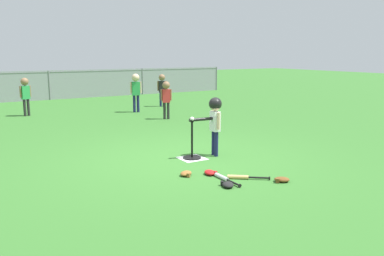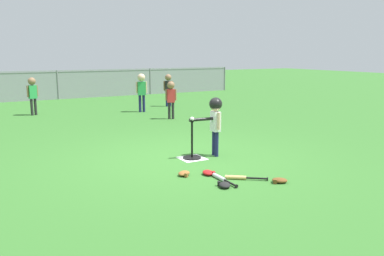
{
  "view_description": "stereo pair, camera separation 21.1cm",
  "coord_description": "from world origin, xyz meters",
  "px_view_note": "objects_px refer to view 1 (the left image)",
  "views": [
    {
      "loc": [
        -3.38,
        -5.9,
        1.85
      ],
      "look_at": [
        0.18,
        -0.03,
        0.55
      ],
      "focal_mm": 37.42,
      "sensor_mm": 36.0,
      "label": 1
    },
    {
      "loc": [
        -3.19,
        -6.01,
        1.85
      ],
      "look_at": [
        0.18,
        -0.03,
        0.55
      ],
      "focal_mm": 37.42,
      "sensor_mm": 36.0,
      "label": 2
    }
  ],
  "objects_px": {
    "glove_near_bats": "(228,185)",
    "glove_outfield_drop": "(210,172)",
    "fielder_deep_center": "(166,95)",
    "fielder_near_left": "(162,86)",
    "glove_by_plate": "(282,180)",
    "fielder_deep_left": "(25,91)",
    "baseball_on_tee": "(192,119)",
    "spare_bat_wood": "(242,177)",
    "glove_tossed_aside": "(186,173)",
    "batter_child": "(215,114)",
    "batting_tee": "(192,153)",
    "fielder_deep_right": "(136,88)",
    "spare_bat_silver": "(224,178)"
  },
  "relations": [
    {
      "from": "glove_near_bats",
      "to": "glove_outfield_drop",
      "type": "height_order",
      "value": "same"
    },
    {
      "from": "fielder_deep_center",
      "to": "fielder_near_left",
      "type": "xyz_separation_m",
      "value": [
        1.12,
        2.46,
        0.03
      ]
    },
    {
      "from": "fielder_near_left",
      "to": "glove_by_plate",
      "type": "distance_m",
      "value": 8.59
    },
    {
      "from": "fielder_deep_center",
      "to": "fielder_deep_left",
      "type": "xyz_separation_m",
      "value": [
        -3.26,
        2.65,
        0.04
      ]
    },
    {
      "from": "baseball_on_tee",
      "to": "fielder_near_left",
      "type": "distance_m",
      "value": 7.01
    },
    {
      "from": "spare_bat_wood",
      "to": "glove_outfield_drop",
      "type": "relative_size",
      "value": 2.1
    },
    {
      "from": "glove_near_bats",
      "to": "glove_tossed_aside",
      "type": "distance_m",
      "value": 0.79
    },
    {
      "from": "batter_child",
      "to": "spare_bat_wood",
      "type": "relative_size",
      "value": 2.01
    },
    {
      "from": "spare_bat_wood",
      "to": "batting_tee",
      "type": "bearing_deg",
      "value": 91.29
    },
    {
      "from": "glove_by_plate",
      "to": "fielder_near_left",
      "type": "bearing_deg",
      "value": 74.6
    },
    {
      "from": "fielder_deep_right",
      "to": "glove_outfield_drop",
      "type": "height_order",
      "value": "fielder_deep_right"
    },
    {
      "from": "fielder_near_left",
      "to": "fielder_deep_left",
      "type": "distance_m",
      "value": 4.39
    },
    {
      "from": "glove_tossed_aside",
      "to": "glove_near_bats",
      "type": "bearing_deg",
      "value": -72.8
    },
    {
      "from": "fielder_deep_center",
      "to": "glove_outfield_drop",
      "type": "bearing_deg",
      "value": -110.4
    },
    {
      "from": "spare_bat_silver",
      "to": "glove_near_bats",
      "type": "bearing_deg",
      "value": -116.32
    },
    {
      "from": "glove_outfield_drop",
      "to": "fielder_near_left",
      "type": "bearing_deg",
      "value": 68.19
    },
    {
      "from": "fielder_near_left",
      "to": "glove_near_bats",
      "type": "distance_m",
      "value": 8.63
    },
    {
      "from": "glove_near_bats",
      "to": "spare_bat_silver",
      "type": "bearing_deg",
      "value": 63.68
    },
    {
      "from": "spare_bat_silver",
      "to": "glove_outfield_drop",
      "type": "distance_m",
      "value": 0.33
    },
    {
      "from": "fielder_deep_right",
      "to": "glove_tossed_aside",
      "type": "height_order",
      "value": "fielder_deep_right"
    },
    {
      "from": "glove_tossed_aside",
      "to": "glove_outfield_drop",
      "type": "relative_size",
      "value": 1.08
    },
    {
      "from": "batter_child",
      "to": "glove_tossed_aside",
      "type": "height_order",
      "value": "batter_child"
    },
    {
      "from": "baseball_on_tee",
      "to": "spare_bat_silver",
      "type": "height_order",
      "value": "baseball_on_tee"
    },
    {
      "from": "batting_tee",
      "to": "fielder_deep_left",
      "type": "height_order",
      "value": "fielder_deep_left"
    },
    {
      "from": "fielder_deep_right",
      "to": "spare_bat_wood",
      "type": "height_order",
      "value": "fielder_deep_right"
    },
    {
      "from": "baseball_on_tee",
      "to": "glove_outfield_drop",
      "type": "relative_size",
      "value": 0.29
    },
    {
      "from": "fielder_deep_right",
      "to": "glove_by_plate",
      "type": "height_order",
      "value": "fielder_deep_right"
    },
    {
      "from": "baseball_on_tee",
      "to": "glove_near_bats",
      "type": "distance_m",
      "value": 1.75
    },
    {
      "from": "baseball_on_tee",
      "to": "spare_bat_wood",
      "type": "relative_size",
      "value": 0.14
    },
    {
      "from": "fielder_near_left",
      "to": "spare_bat_wood",
      "type": "xyz_separation_m",
      "value": [
        -2.68,
        -7.86,
        -0.69
      ]
    },
    {
      "from": "batting_tee",
      "to": "fielder_deep_center",
      "type": "distance_m",
      "value": 4.35
    },
    {
      "from": "glove_near_bats",
      "to": "glove_tossed_aside",
      "type": "relative_size",
      "value": 0.99
    },
    {
      "from": "spare_bat_wood",
      "to": "glove_outfield_drop",
      "type": "height_order",
      "value": "glove_outfield_drop"
    },
    {
      "from": "spare_bat_wood",
      "to": "glove_near_bats",
      "type": "xyz_separation_m",
      "value": [
        -0.4,
        -0.17,
        0.01
      ]
    },
    {
      "from": "fielder_deep_center",
      "to": "glove_outfield_drop",
      "type": "xyz_separation_m",
      "value": [
        -1.85,
        -4.97,
        -0.65
      ]
    },
    {
      "from": "glove_outfield_drop",
      "to": "batting_tee",
      "type": "bearing_deg",
      "value": 74.89
    },
    {
      "from": "fielder_deep_left",
      "to": "glove_near_bats",
      "type": "bearing_deg",
      "value": -80.97
    },
    {
      "from": "glove_near_bats",
      "to": "fielder_deep_center",
      "type": "bearing_deg",
      "value": 70.67
    },
    {
      "from": "fielder_deep_center",
      "to": "spare_bat_wood",
      "type": "height_order",
      "value": "fielder_deep_center"
    },
    {
      "from": "glove_tossed_aside",
      "to": "glove_by_plate",
      "type": "bearing_deg",
      "value": -43.24
    },
    {
      "from": "batter_child",
      "to": "spare_bat_silver",
      "type": "relative_size",
      "value": 1.75
    },
    {
      "from": "batting_tee",
      "to": "fielder_near_left",
      "type": "distance_m",
      "value": 7.04
    },
    {
      "from": "batter_child",
      "to": "fielder_deep_left",
      "type": "bearing_deg",
      "value": 107.56
    },
    {
      "from": "batting_tee",
      "to": "spare_bat_silver",
      "type": "distance_m",
      "value": 1.32
    },
    {
      "from": "glove_outfield_drop",
      "to": "fielder_deep_left",
      "type": "bearing_deg",
      "value": 100.51
    },
    {
      "from": "fielder_deep_center",
      "to": "spare_bat_wood",
      "type": "relative_size",
      "value": 2.01
    },
    {
      "from": "batter_child",
      "to": "fielder_deep_left",
      "type": "xyz_separation_m",
      "value": [
        -2.12,
        6.7,
        -0.04
      ]
    },
    {
      "from": "spare_bat_silver",
      "to": "fielder_deep_right",
      "type": "bearing_deg",
      "value": 76.84
    },
    {
      "from": "fielder_deep_center",
      "to": "batter_child",
      "type": "bearing_deg",
      "value": -105.73
    },
    {
      "from": "glove_tossed_aside",
      "to": "fielder_near_left",
      "type": "bearing_deg",
      "value": 65.54
    }
  ]
}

